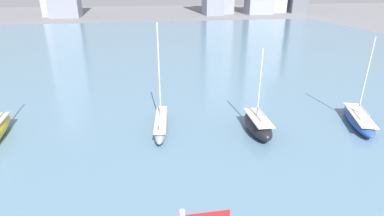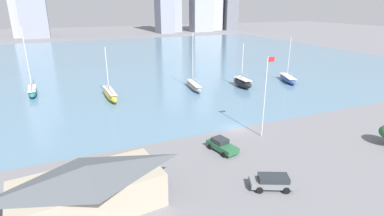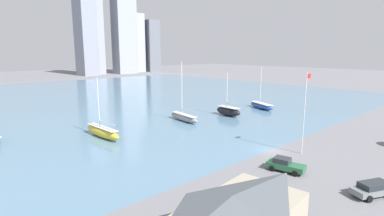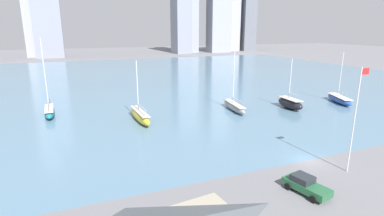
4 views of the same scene
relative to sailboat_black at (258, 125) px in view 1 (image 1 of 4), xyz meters
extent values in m
cube|color=slate|center=(-15.01, 48.50, -1.16)|extent=(180.00, 140.00, 0.00)
ellipsoid|color=black|center=(0.00, 0.00, -0.06)|extent=(2.81, 7.42, 2.18)
cube|color=#BCB7AD|center=(0.00, 0.00, 0.98)|extent=(2.30, 6.09, 0.10)
cube|color=#2D2D33|center=(0.00, 0.00, -0.66)|extent=(0.22, 1.32, 0.98)
cylinder|color=silver|center=(0.02, 0.55, 5.14)|extent=(0.18, 0.18, 8.23)
cylinder|color=silver|center=(-0.04, -0.85, 2.13)|extent=(0.26, 2.81, 0.14)
ellipsoid|color=gray|center=(-11.63, 3.05, -0.39)|extent=(2.88, 10.28, 1.53)
cube|color=beige|center=(-11.63, 3.05, 0.33)|extent=(2.36, 8.43, 0.10)
cube|color=#2D2D33|center=(-11.63, 3.05, -0.81)|extent=(0.37, 1.83, 0.69)
cylinder|color=silver|center=(-11.54, 3.81, 6.18)|extent=(0.18, 0.18, 11.60)
cylinder|color=silver|center=(-11.83, 1.32, 1.48)|extent=(0.73, 4.99, 0.14)
ellipsoid|color=#284CA8|center=(13.86, -0.04, -0.40)|extent=(5.81, 10.15, 1.50)
cube|color=beige|center=(13.86, -0.04, 0.30)|extent=(4.77, 8.32, 0.10)
cube|color=#2D2D33|center=(13.86, -0.04, -0.82)|extent=(0.79, 1.73, 0.67)
cylinder|color=silver|center=(14.12, 0.65, 5.24)|extent=(0.18, 0.18, 9.80)
cylinder|color=silver|center=(13.47, -1.05, 1.45)|extent=(1.44, 3.47, 0.14)
camera|label=1|loc=(-13.62, -31.13, 16.06)|focal=28.00mm
camera|label=2|loc=(-39.44, -59.91, 18.02)|focal=28.00mm
camera|label=3|loc=(-54.66, -46.32, 14.09)|focal=28.00mm
camera|label=4|loc=(-41.96, -48.53, 15.11)|focal=28.00mm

